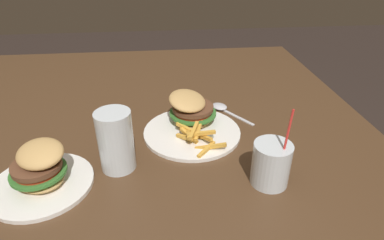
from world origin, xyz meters
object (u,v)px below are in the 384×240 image
at_px(meal_plate_near, 191,118).
at_px(meal_plate_far, 40,172).
at_px(spoon, 221,108).
at_px(beer_glass, 116,142).
at_px(juice_glass, 271,165).

bearing_deg(meal_plate_near, meal_plate_far, 120.70).
xyz_separation_m(spoon, meal_plate_far, (-0.32, 0.46, 0.03)).
relative_size(meal_plate_near, beer_glass, 1.82).
bearing_deg(meal_plate_far, juice_glass, -94.48).
xyz_separation_m(beer_glass, spoon, (0.27, -0.30, -0.06)).
xyz_separation_m(juice_glass, meal_plate_far, (0.04, 0.51, -0.01)).
relative_size(meal_plate_near, juice_glass, 1.43).
height_order(meal_plate_near, meal_plate_far, same).
relative_size(beer_glass, meal_plate_far, 0.67).
height_order(meal_plate_near, beer_glass, beer_glass).
distance_m(juice_glass, spoon, 0.36).
xyz_separation_m(meal_plate_near, juice_glass, (-0.25, -0.15, 0.01)).
bearing_deg(beer_glass, meal_plate_near, -50.29).
height_order(beer_glass, meal_plate_far, beer_glass).
xyz_separation_m(meal_plate_near, spoon, (0.11, -0.11, -0.03)).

